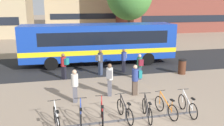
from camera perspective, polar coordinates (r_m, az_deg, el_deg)
ground at (r=10.79m, az=6.14°, el=-12.33°), size 200.00×200.00×0.00m
bus_lane_asphalt at (r=19.48m, az=-3.03°, el=-0.20°), size 80.00×7.20×0.01m
city_bus at (r=19.12m, az=-3.30°, el=4.95°), size 12.10×2.94×3.20m
bike_rack at (r=10.29m, az=3.26°, el=-13.07°), size 6.63×0.13×0.70m
parked_bicycle_white_0 at (r=9.82m, az=-13.04°, el=-12.91°), size 0.52×1.71×0.99m
parked_bicycle_blue_1 at (r=9.85m, az=-7.41°, el=-12.56°), size 0.52×1.72×0.99m
parked_bicycle_red_2 at (r=10.01m, az=-2.37°, el=-12.00°), size 0.52×1.71×0.99m
parked_bicycle_black_3 at (r=10.25m, az=3.07°, el=-11.36°), size 0.52×1.72×0.99m
parked_bicycle_black_4 at (r=10.40m, az=8.35°, el=-11.12°), size 0.52×1.71×0.99m
parked_bicycle_orange_5 at (r=10.82m, az=12.73°, el=-10.29°), size 0.52×1.71×0.99m
parked_bicycle_white_6 at (r=11.23m, az=17.54°, el=-9.69°), size 0.52×1.72×0.99m
commuter_grey_pack_0 at (r=16.19m, az=-2.86°, el=0.57°), size 0.60×0.57×1.76m
commuter_teal_pack_1 at (r=12.70m, az=5.66°, el=-3.56°), size 0.53×0.35×1.66m
commuter_teal_pack_2 at (r=15.60m, az=-11.38°, el=-0.35°), size 0.60×0.57×1.70m
commuter_grey_pack_3 at (r=11.90m, az=-8.85°, el=-4.84°), size 0.40×0.57×1.67m
commuter_grey_pack_4 at (r=16.86m, az=2.85°, el=0.99°), size 0.53×0.61×1.70m
commuter_maroon_pack_5 at (r=15.37m, az=6.60°, el=-0.48°), size 0.35×0.53×1.66m
commuter_grey_pack_6 at (r=12.49m, az=-0.57°, el=-3.50°), size 0.46×0.59×1.76m
trash_bin at (r=17.29m, az=16.36°, el=-0.83°), size 0.55×0.55×1.03m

